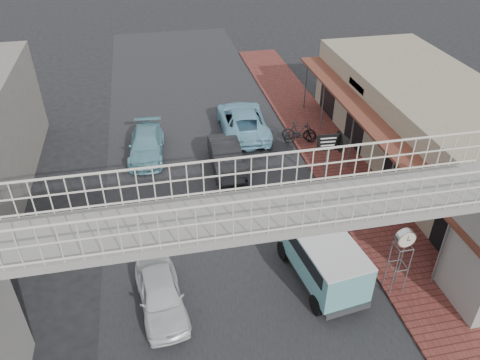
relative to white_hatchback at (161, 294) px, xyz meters
name	(u,v)px	position (x,y,z in m)	size (l,w,h in m)	color
ground	(232,254)	(2.88, 2.10, -0.62)	(120.00, 120.00, 0.00)	black
road_strip	(232,254)	(2.88, 2.10, -0.62)	(10.00, 60.00, 0.01)	black
sidewalk	(355,190)	(9.38, 5.10, -0.57)	(3.00, 40.00, 0.10)	brown
shophouse_row	(440,134)	(13.85, 6.10, 1.39)	(7.20, 18.00, 4.00)	gray
footbridge	(257,267)	(2.88, -1.90, 2.55)	(16.40, 2.40, 6.34)	gray
white_hatchback	(161,294)	(0.00, 0.00, 0.00)	(1.47, 3.66, 1.25)	silver
dark_sedan	(226,158)	(3.78, 8.20, 0.05)	(1.43, 4.11, 1.36)	black
angkot_curb	(243,121)	(5.38, 11.84, 0.14)	(2.52, 5.46, 1.52)	#78B7D1
angkot_far	(146,145)	(-0.05, 10.43, -0.01)	(1.73, 4.24, 1.23)	#68A4B4
angkot_van	(323,254)	(5.82, 0.11, 0.65)	(2.34, 4.29, 2.01)	black
motorcycle_near	(300,135)	(8.18, 9.88, -0.05)	(0.63, 1.82, 0.96)	black
motorcycle_far	(299,131)	(8.18, 10.14, 0.04)	(0.53, 1.87, 1.12)	black
street_clock	(405,241)	(8.18, -0.94, 1.76)	(0.67, 0.54, 2.75)	#59595B
arrow_sign	(343,142)	(8.76, 5.82, 1.71)	(1.62, 1.03, 2.77)	#59595B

